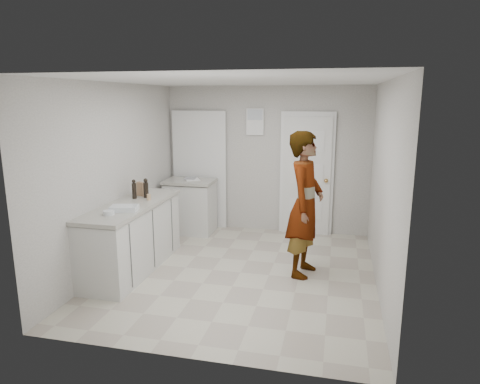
% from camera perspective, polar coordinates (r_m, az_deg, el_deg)
% --- Properties ---
extents(ground, '(4.00, 4.00, 0.00)m').
position_cam_1_polar(ground, '(5.85, 0.06, -10.68)').
color(ground, '#AA9E8E').
rests_on(ground, ground).
extents(room_shell, '(4.00, 4.00, 4.00)m').
position_cam_1_polar(room_shell, '(7.43, 2.13, 2.57)').
color(room_shell, '#A3A099').
rests_on(room_shell, ground).
extents(main_counter, '(0.64, 1.96, 0.93)m').
position_cam_1_polar(main_counter, '(6.00, -14.10, -6.11)').
color(main_counter, silver).
rests_on(main_counter, ground).
extents(side_counter, '(0.84, 0.61, 0.93)m').
position_cam_1_polar(side_counter, '(7.46, -6.65, -2.15)').
color(side_counter, silver).
rests_on(side_counter, ground).
extents(person, '(0.57, 0.76, 1.89)m').
position_cam_1_polar(person, '(5.59, 8.67, -1.66)').
color(person, silver).
rests_on(person, ground).
extents(cake_mix_box, '(0.13, 0.10, 0.20)m').
position_cam_1_polar(cake_mix_box, '(6.27, -13.09, 0.40)').
color(cake_mix_box, '#876043').
rests_on(cake_mix_box, main_counter).
extents(spice_jar, '(0.05, 0.05, 0.08)m').
position_cam_1_polar(spice_jar, '(5.99, -12.06, -0.67)').
color(spice_jar, tan).
rests_on(spice_jar, main_counter).
extents(oil_cruet_a, '(0.07, 0.07, 0.28)m').
position_cam_1_polar(oil_cruet_a, '(6.11, -12.44, 0.45)').
color(oil_cruet_a, black).
rests_on(oil_cruet_a, main_counter).
extents(oil_cruet_b, '(0.06, 0.06, 0.27)m').
position_cam_1_polar(oil_cruet_b, '(6.10, -13.94, 0.33)').
color(oil_cruet_b, black).
rests_on(oil_cruet_b, main_counter).
extents(baking_dish, '(0.38, 0.31, 0.06)m').
position_cam_1_polar(baking_dish, '(5.51, -15.20, -2.13)').
color(baking_dish, silver).
rests_on(baking_dish, main_counter).
extents(egg_bowl, '(0.13, 0.13, 0.05)m').
position_cam_1_polar(egg_bowl, '(5.36, -17.09, -2.65)').
color(egg_bowl, silver).
rests_on(egg_bowl, main_counter).
extents(papers, '(0.34, 0.36, 0.01)m').
position_cam_1_polar(papers, '(7.38, -6.37, 1.69)').
color(papers, white).
rests_on(papers, side_counter).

